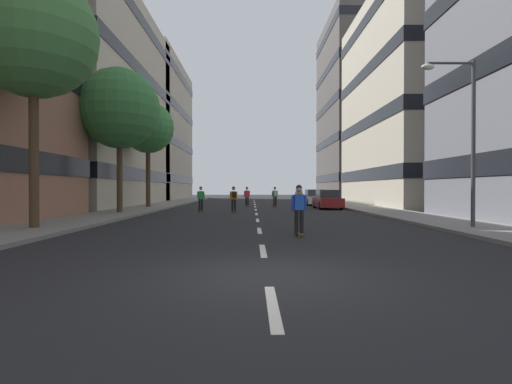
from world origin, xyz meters
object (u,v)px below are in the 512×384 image
(streetlamp_right, at_px, (464,125))
(skater_4, at_px, (234,197))
(skater_0, at_px, (201,198))
(parked_car_near, at_px, (315,198))
(parked_car_mid, at_px, (328,200))
(street_tree_near, at_px, (33,35))
(street_tree_far, at_px, (148,128))
(skater_5, at_px, (299,197))
(skater_1, at_px, (299,207))
(skater_3, at_px, (247,196))
(skater_2, at_px, (275,195))
(street_tree_mid, at_px, (119,109))

(streetlamp_right, xyz_separation_m, skater_4, (-9.55, 11.90, -3.12))
(streetlamp_right, xyz_separation_m, skater_0, (-11.90, 12.66, -3.15))
(parked_car_near, height_order, skater_4, skater_4)
(parked_car_mid, height_order, street_tree_near, street_tree_near)
(street_tree_far, height_order, skater_5, street_tree_far)
(parked_car_mid, xyz_separation_m, skater_1, (-4.43, -18.13, 0.29))
(street_tree_near, bearing_deg, skater_4, 58.90)
(parked_car_near, relative_size, skater_3, 2.47)
(parked_car_near, relative_size, skater_2, 2.47)
(skater_1, bearing_deg, streetlamp_right, 14.09)
(street_tree_mid, xyz_separation_m, skater_1, (10.08, -11.70, -5.73))
(skater_4, bearing_deg, parked_car_mid, 31.93)
(street_tree_mid, xyz_separation_m, skater_0, (4.83, 2.63, -5.73))
(street_tree_far, bearing_deg, skater_0, -42.22)
(streetlamp_right, bearing_deg, skater_1, -165.91)
(parked_car_mid, height_order, skater_5, skater_5)
(parked_car_near, xyz_separation_m, parked_car_mid, (0.00, -6.71, 0.00))
(street_tree_mid, xyz_separation_m, skater_3, (7.99, 10.58, -5.73))
(skater_0, height_order, skater_4, same)
(parked_car_near, height_order, parked_car_mid, same)
(street_tree_near, distance_m, streetlamp_right, 17.08)
(street_tree_near, xyz_separation_m, skater_0, (4.83, 12.67, -6.58))
(skater_2, xyz_separation_m, skater_3, (-2.48, 0.93, -0.03))
(street_tree_mid, distance_m, skater_0, 7.94)
(street_tree_near, xyz_separation_m, streetlamp_right, (16.74, 0.01, -3.42))
(street_tree_far, xyz_separation_m, skater_3, (7.99, 3.56, -5.57))
(streetlamp_right, bearing_deg, street_tree_near, -179.95)
(skater_4, height_order, skater_5, same)
(street_tree_near, distance_m, skater_0, 15.07)
(street_tree_far, relative_size, skater_4, 4.80)
(skater_0, xyz_separation_m, skater_5, (7.10, 1.45, 0.00))
(street_tree_far, distance_m, streetlamp_right, 24.01)
(street_tree_far, distance_m, skater_4, 10.43)
(skater_2, bearing_deg, parked_car_mid, -38.53)
(street_tree_mid, bearing_deg, street_tree_far, 90.00)
(street_tree_near, distance_m, street_tree_far, 17.09)
(skater_3, bearing_deg, skater_0, -111.68)
(street_tree_near, relative_size, skater_1, 5.55)
(street_tree_mid, relative_size, street_tree_far, 1.07)
(streetlamp_right, height_order, skater_0, streetlamp_right)
(street_tree_far, xyz_separation_m, skater_1, (10.08, -18.72, -5.57))
(parked_car_near, xyz_separation_m, skater_4, (-7.32, -11.28, 0.32))
(street_tree_far, relative_size, skater_5, 4.80)
(skater_3, bearing_deg, streetlamp_right, -67.01)
(parked_car_mid, distance_m, skater_2, 5.17)
(parked_car_near, xyz_separation_m, street_tree_near, (-14.51, -23.19, 6.86))
(streetlamp_right, distance_m, skater_0, 17.66)
(parked_car_mid, relative_size, streetlamp_right, 0.68)
(street_tree_near, relative_size, skater_4, 5.55)
(skater_0, relative_size, skater_3, 1.00)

